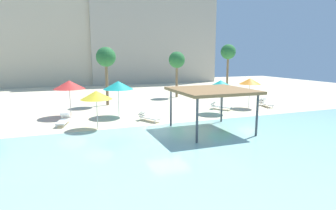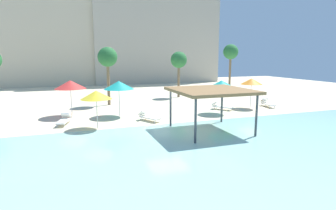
# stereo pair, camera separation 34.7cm
# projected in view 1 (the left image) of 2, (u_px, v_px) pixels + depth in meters

# --- Properties ---
(ground_plane) EXTENTS (80.00, 80.00, 0.00)m
(ground_plane) POSITION_uv_depth(u_px,v_px,m) (168.00, 130.00, 18.09)
(ground_plane) COLOR beige
(lagoon_water) EXTENTS (44.00, 13.50, 0.04)m
(lagoon_water) POSITION_uv_depth(u_px,v_px,m) (207.00, 157.00, 13.24)
(lagoon_water) COLOR #99D1C6
(lagoon_water) RESTS_ON ground
(shade_pavilion) EXTENTS (4.66, 4.66, 2.73)m
(shade_pavilion) POSITION_uv_depth(u_px,v_px,m) (212.00, 91.00, 17.41)
(shade_pavilion) COLOR #42474C
(shade_pavilion) RESTS_ON ground
(beach_umbrella_orange_0) EXTENTS (2.00, 2.00, 2.76)m
(beach_umbrella_orange_0) POSITION_uv_depth(u_px,v_px,m) (250.00, 81.00, 25.70)
(beach_umbrella_orange_0) COLOR silver
(beach_umbrella_orange_0) RESTS_ON ground
(beach_umbrella_teal_1) EXTENTS (2.40, 2.40, 2.83)m
(beach_umbrella_teal_1) POSITION_uv_depth(u_px,v_px,m) (118.00, 85.00, 21.98)
(beach_umbrella_teal_1) COLOR silver
(beach_umbrella_teal_1) RESTS_ON ground
(beach_umbrella_red_2) EXTENTS (2.46, 2.46, 2.89)m
(beach_umbrella_red_2) POSITION_uv_depth(u_px,v_px,m) (69.00, 85.00, 21.87)
(beach_umbrella_red_2) COLOR silver
(beach_umbrella_red_2) RESTS_ON ground
(beach_umbrella_yellow_3) EXTENTS (2.06, 2.06, 2.54)m
(beach_umbrella_yellow_3) POSITION_uv_depth(u_px,v_px,m) (96.00, 95.00, 18.16)
(beach_umbrella_yellow_3) COLOR silver
(beach_umbrella_yellow_3) RESTS_ON ground
(beach_umbrella_teal_4) EXTENTS (2.17, 2.17, 2.79)m
(beach_umbrella_teal_4) POSITION_uv_depth(u_px,v_px,m) (221.00, 84.00, 23.29)
(beach_umbrella_teal_4) COLOR silver
(beach_umbrella_teal_4) RESTS_ON ground
(lounge_chair_1) EXTENTS (1.04, 1.99, 0.74)m
(lounge_chair_1) POSITION_uv_depth(u_px,v_px,m) (63.00, 120.00, 19.51)
(lounge_chair_1) COLOR white
(lounge_chair_1) RESTS_ON ground
(lounge_chair_2) EXTENTS (1.42, 1.96, 0.74)m
(lounge_chair_2) POSITION_uv_depth(u_px,v_px,m) (148.00, 117.00, 20.67)
(lounge_chair_2) COLOR white
(lounge_chair_2) RESTS_ON ground
(lounge_chair_3) EXTENTS (0.90, 1.97, 0.74)m
(lounge_chair_3) POSITION_uv_depth(u_px,v_px,m) (265.00, 103.00, 26.75)
(lounge_chair_3) COLOR white
(lounge_chair_3) RESTS_ON ground
(lounge_chair_4) EXTENTS (1.56, 1.91, 0.74)m
(lounge_chair_4) POSITION_uv_depth(u_px,v_px,m) (220.00, 106.00, 25.19)
(lounge_chair_4) COLOR white
(lounge_chair_4) RESTS_ON ground
(palm_tree_0) EXTENTS (1.90, 1.90, 5.31)m
(palm_tree_0) POSITION_uv_depth(u_px,v_px,m) (177.00, 61.00, 32.19)
(palm_tree_0) COLOR brown
(palm_tree_0) RESTS_ON ground
(palm_tree_1) EXTENTS (1.90, 1.90, 6.28)m
(palm_tree_1) POSITION_uv_depth(u_px,v_px,m) (228.00, 53.00, 35.28)
(palm_tree_1) COLOR brown
(palm_tree_1) RESTS_ON ground
(palm_tree_2) EXTENTS (1.90, 1.90, 5.65)m
(palm_tree_2) POSITION_uv_depth(u_px,v_px,m) (106.00, 58.00, 26.73)
(palm_tree_2) COLOR brown
(palm_tree_2) RESTS_ON ground
(hotel_block_0) EXTENTS (21.42, 10.99, 15.37)m
(hotel_block_0) POSITION_uv_depth(u_px,v_px,m) (56.00, 39.00, 47.68)
(hotel_block_0) COLOR beige
(hotel_block_0) RESTS_ON ground
(hotel_block_1) EXTENTS (22.56, 9.50, 19.87)m
(hotel_block_1) POSITION_uv_depth(u_px,v_px,m) (150.00, 28.00, 51.78)
(hotel_block_1) COLOR #B2A893
(hotel_block_1) RESTS_ON ground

